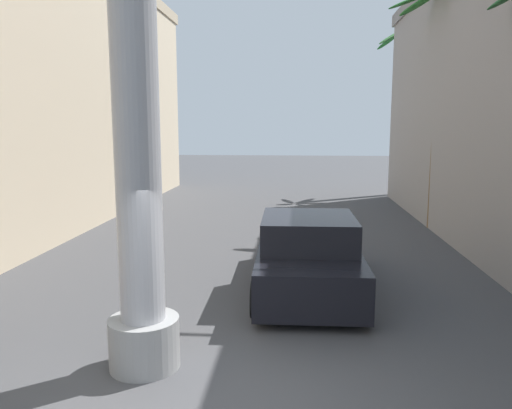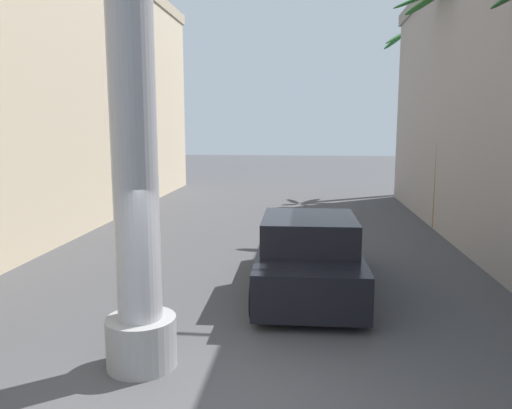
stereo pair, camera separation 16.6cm
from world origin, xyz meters
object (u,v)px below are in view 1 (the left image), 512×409
object	(u,v)px
palm_tree_far_right	(404,98)
street_lamp	(502,54)
car_lead	(307,255)
palm_tree_mid_right	(439,76)

from	to	relation	value
palm_tree_far_right	street_lamp	bearing A→B (deg)	-93.36
car_lead	palm_tree_mid_right	bearing A→B (deg)	57.90
palm_tree_far_right	palm_tree_mid_right	xyz separation A→B (m)	(-0.67, -8.47, 0.25)
street_lamp	palm_tree_far_right	size ratio (longest dim) A/B	1.02
street_lamp	car_lead	bearing A→B (deg)	-160.92
palm_tree_far_right	car_lead	bearing A→B (deg)	-107.79
street_lamp	palm_tree_mid_right	world-z (taller)	street_lamp
palm_tree_mid_right	palm_tree_far_right	bearing A→B (deg)	85.45
car_lead	palm_tree_far_right	xyz separation A→B (m)	(4.86, 15.15, 3.91)
street_lamp	car_lead	world-z (taller)	street_lamp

